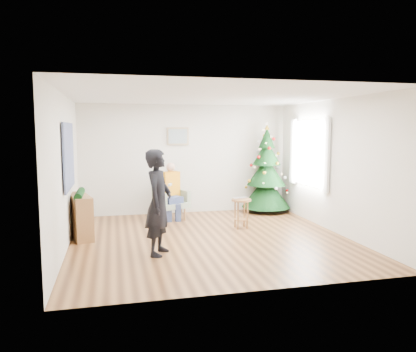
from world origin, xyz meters
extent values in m
plane|color=brown|center=(0.00, 0.00, 0.00)|extent=(5.00, 5.00, 0.00)
plane|color=white|center=(0.00, 0.00, 2.60)|extent=(5.00, 5.00, 0.00)
plane|color=silver|center=(0.00, 2.50, 1.30)|extent=(5.00, 0.00, 5.00)
plane|color=silver|center=(0.00, -2.50, 1.30)|extent=(5.00, 0.00, 5.00)
plane|color=silver|center=(-2.50, 0.00, 1.30)|extent=(0.00, 5.00, 5.00)
plane|color=silver|center=(2.50, 0.00, 1.30)|extent=(0.00, 5.00, 5.00)
cube|color=white|center=(2.47, 1.00, 1.50)|extent=(0.04, 1.30, 1.40)
cube|color=white|center=(2.44, 0.25, 1.50)|extent=(0.05, 0.25, 1.50)
cube|color=white|center=(2.44, 1.75, 1.50)|extent=(0.05, 0.25, 1.50)
cylinder|color=#3F2816|center=(1.93, 2.15, 0.14)|extent=(0.09, 0.09, 0.27)
cone|color=black|center=(1.93, 2.15, 0.50)|extent=(1.18, 1.18, 0.77)
cone|color=black|center=(1.93, 2.15, 1.00)|extent=(0.94, 0.94, 0.68)
cone|color=black|center=(1.93, 2.15, 1.45)|extent=(0.69, 0.69, 0.59)
cone|color=black|center=(1.93, 2.15, 1.81)|extent=(0.40, 0.40, 0.50)
cone|color=gold|center=(1.93, 2.15, 2.07)|extent=(0.13, 0.13, 0.13)
cylinder|color=brown|center=(0.81, 0.66, 0.58)|extent=(0.40, 0.40, 0.04)
cylinder|color=brown|center=(0.81, 0.66, 0.18)|extent=(0.30, 0.30, 0.02)
imported|color=silver|center=(0.81, 0.66, 0.62)|extent=(0.38, 0.30, 0.03)
cube|color=gray|center=(-0.45, 1.83, 0.33)|extent=(0.83, 0.80, 0.12)
cube|color=gray|center=(-0.56, 2.08, 0.67)|extent=(0.64, 0.35, 0.60)
cube|color=gray|center=(-0.73, 1.71, 0.49)|extent=(0.28, 0.50, 0.30)
cube|color=gray|center=(-0.17, 1.95, 0.49)|extent=(0.28, 0.50, 0.30)
cube|color=navy|center=(-0.45, 1.76, 0.46)|extent=(0.49, 0.50, 0.14)
cube|color=orange|center=(-0.45, 1.96, 0.79)|extent=(0.44, 0.34, 0.55)
sphere|color=tan|center=(-0.45, 1.94, 1.17)|extent=(0.20, 0.20, 0.20)
imported|color=black|center=(-1.02, -0.70, 0.85)|extent=(0.62, 0.73, 1.70)
cube|color=white|center=(-0.84, -0.73, 1.13)|extent=(0.09, 0.13, 0.04)
cube|color=brown|center=(-2.33, 0.68, 0.40)|extent=(0.53, 1.04, 0.80)
cylinder|color=black|center=(-2.33, 0.68, 0.82)|extent=(0.14, 0.90, 0.14)
cube|color=black|center=(-2.46, 0.30, 1.55)|extent=(0.03, 1.50, 1.15)
cube|color=tan|center=(-0.20, 2.47, 1.85)|extent=(0.52, 0.03, 0.42)
cube|color=gray|center=(-0.20, 2.45, 1.85)|extent=(0.44, 0.02, 0.34)
camera|label=1|loc=(-1.71, -7.10, 2.00)|focal=35.00mm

